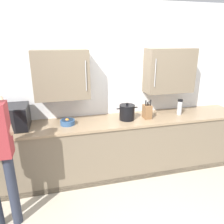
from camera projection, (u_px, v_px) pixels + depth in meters
ground_plane at (140, 211)px, 2.76m from camera, size 9.79×9.79×0.00m
back_wall_tiled at (116, 86)px, 3.43m from camera, size 4.38×0.44×2.61m
counter_unit at (120, 146)px, 3.44m from camera, size 3.95×0.63×0.91m
microwave_oven at (5, 118)px, 2.90m from camera, size 0.60×0.80×0.32m
knife_block at (147, 111)px, 3.32m from camera, size 0.11×0.15×0.30m
stock_pot at (127, 112)px, 3.26m from camera, size 0.33×0.23×0.26m
fruit_bowl at (68, 122)px, 3.09m from camera, size 0.20×0.20×0.10m
thermos_flask at (180, 107)px, 3.48m from camera, size 0.08×0.08×0.25m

